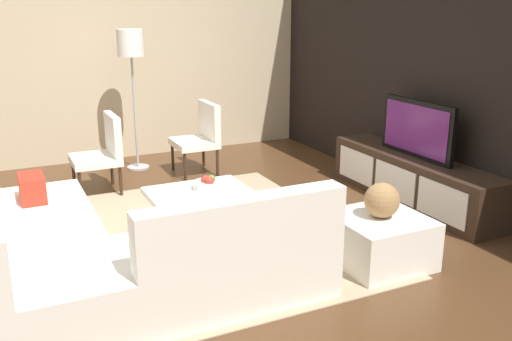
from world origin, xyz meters
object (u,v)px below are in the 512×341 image
at_px(television, 417,129).
at_px(ottoman, 379,240).
at_px(sectional_couch, 108,252).
at_px(fruit_bowl, 208,184).
at_px(coffee_table, 206,215).
at_px(accent_chair_near, 103,149).
at_px(accent_chair_far, 201,133).
at_px(floor_lamp, 131,52).
at_px(media_console, 413,179).
at_px(decorative_ball, 382,200).

bearing_deg(television, ottoman, -49.90).
height_order(sectional_couch, ottoman, sectional_couch).
bearing_deg(fruit_bowl, coffee_table, -29.43).
xyz_separation_m(ottoman, fruit_bowl, (-1.31, -0.97, 0.23)).
bearing_deg(accent_chair_near, accent_chair_far, 106.36).
xyz_separation_m(floor_lamp, fruit_bowl, (2.24, 0.12, -1.05)).
bearing_deg(ottoman, accent_chair_near, -149.60).
relative_size(fruit_bowl, accent_chair_far, 0.32).
height_order(media_console, floor_lamp, floor_lamp).
bearing_deg(sectional_couch, media_console, 98.73).
bearing_deg(sectional_couch, television, 98.73).
distance_m(television, decorative_ball, 1.63).
relative_size(sectional_couch, accent_chair_near, 2.71).
xyz_separation_m(floor_lamp, decorative_ball, (3.55, 1.08, -0.93)).
relative_size(sectional_couch, accent_chair_far, 2.71).
distance_m(media_console, fruit_bowl, 2.22).
bearing_deg(accent_chair_far, floor_lamp, -120.84).
bearing_deg(media_console, coffee_table, -92.49).
xyz_separation_m(media_console, ottoman, (1.04, -1.23, -0.05)).
bearing_deg(decorative_ball, coffee_table, -136.82).
distance_m(television, accent_chair_far, 2.61).
height_order(coffee_table, accent_chair_far, accent_chair_far).
relative_size(coffee_table, decorative_ball, 3.52).
xyz_separation_m(media_console, sectional_couch, (0.50, -3.29, 0.04)).
relative_size(television, accent_chair_near, 1.18).
distance_m(coffee_table, ottoman, 1.56).
bearing_deg(floor_lamp, television, 42.62).
height_order(accent_chair_near, ottoman, accent_chair_near).
distance_m(accent_chair_near, accent_chair_far, 1.27).
bearing_deg(fruit_bowl, television, 82.79).
distance_m(media_console, coffee_table, 2.30).
bearing_deg(television, accent_chair_near, -121.45).
bearing_deg(accent_chair_near, floor_lamp, 148.52).
relative_size(ottoman, accent_chair_far, 0.80).
height_order(television, accent_chair_near, television).
bearing_deg(television, sectional_couch, -81.27).
bearing_deg(decorative_ball, accent_chair_near, -149.60).
bearing_deg(coffee_table, accent_chair_near, -160.96).
distance_m(floor_lamp, decorative_ball, 3.83).
relative_size(media_console, sectional_couch, 0.94).
bearing_deg(coffee_table, decorative_ball, 43.18).
xyz_separation_m(media_console, fruit_bowl, (-0.28, -2.20, 0.18)).
relative_size(ottoman, decorative_ball, 2.48).
bearing_deg(floor_lamp, fruit_bowl, 3.01).
distance_m(television, ottoman, 1.72).
bearing_deg(coffee_table, media_console, 87.51).
distance_m(media_console, decorative_ball, 1.63).
relative_size(accent_chair_far, decorative_ball, 3.08).
bearing_deg(media_console, accent_chair_near, -121.45).
bearing_deg(floor_lamp, ottoman, 16.97).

